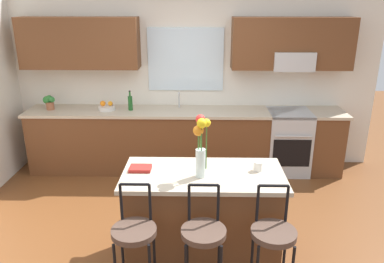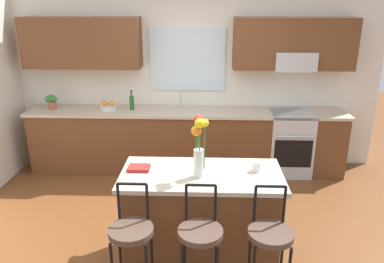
{
  "view_description": "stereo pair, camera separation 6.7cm",
  "coord_description": "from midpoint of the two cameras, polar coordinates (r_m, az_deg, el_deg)",
  "views": [
    {
      "loc": [
        0.21,
        -3.47,
        2.41
      ],
      "look_at": [
        0.12,
        0.55,
        1.0
      ],
      "focal_mm": 35.07,
      "sensor_mm": 36.0,
      "label": 1
    },
    {
      "loc": [
        0.28,
        -3.47,
        2.41
      ],
      "look_at": [
        0.12,
        0.55,
        1.0
      ],
      "focal_mm": 35.07,
      "sensor_mm": 36.0,
      "label": 2
    }
  ],
  "objects": [
    {
      "name": "bar_stool_near",
      "position": [
        3.13,
        -8.57,
        -15.4
      ],
      "size": [
        0.36,
        0.36,
        1.04
      ],
      "color": "black",
      "rests_on": "ground"
    },
    {
      "name": "sink_faucet",
      "position": [
        5.49,
        -1.4,
        5.08
      ],
      "size": [
        0.02,
        0.13,
        0.23
      ],
      "color": "#B7BABC",
      "rests_on": "counter_run"
    },
    {
      "name": "bar_stool_far",
      "position": [
        3.13,
        12.42,
        -15.66
      ],
      "size": [
        0.36,
        0.36,
        1.04
      ],
      "color": "black",
      "rests_on": "ground"
    },
    {
      "name": "oven_range",
      "position": [
        5.64,
        14.85,
        -1.59
      ],
      "size": [
        0.6,
        0.64,
        0.92
      ],
      "color": "#B7BABC",
      "rests_on": "ground"
    },
    {
      "name": "bottle_olive_oil",
      "position": [
        5.45,
        -8.79,
        4.42
      ],
      "size": [
        0.06,
        0.06,
        0.28
      ],
      "color": "#1E5923",
      "rests_on": "counter_run"
    },
    {
      "name": "potted_plant_small",
      "position": [
        5.78,
        -20.29,
        4.38
      ],
      "size": [
        0.18,
        0.12,
        0.21
      ],
      "color": "#9E5B3D",
      "rests_on": "counter_run"
    },
    {
      "name": "kitchen_island",
      "position": [
        3.66,
        1.95,
        -12.82
      ],
      "size": [
        1.48,
        0.72,
        0.92
      ],
      "color": "brown",
      "rests_on": "ground"
    },
    {
      "name": "cookbook",
      "position": [
        3.53,
        -7.53,
        -5.53
      ],
      "size": [
        0.2,
        0.15,
        0.03
      ],
      "primitive_type": "cube",
      "color": "maroon",
      "rests_on": "kitchen_island"
    },
    {
      "name": "flower_vase",
      "position": [
        3.25,
        1.65,
        -1.8
      ],
      "size": [
        0.15,
        0.15,
        0.57
      ],
      "color": "silver",
      "rests_on": "kitchen_island"
    },
    {
      "name": "bar_stool_middle",
      "position": [
        3.08,
        1.92,
        -15.78
      ],
      "size": [
        0.36,
        0.36,
        1.04
      ],
      "color": "black",
      "rests_on": "ground"
    },
    {
      "name": "fruit_bowl_oranges",
      "position": [
        5.54,
        -12.26,
        3.71
      ],
      "size": [
        0.24,
        0.24,
        0.13
      ],
      "color": "silver",
      "rests_on": "counter_run"
    },
    {
      "name": "mug_ceramic",
      "position": [
        3.51,
        10.31,
        -5.29
      ],
      "size": [
        0.08,
        0.08,
        0.09
      ],
      "primitive_type": "cylinder",
      "color": "silver",
      "rests_on": "kitchen_island"
    },
    {
      "name": "back_wall_assembly",
      "position": [
        5.53,
        -0.05,
        9.89
      ],
      "size": [
        5.6,
        0.5,
        2.7
      ],
      "color": "silver",
      "rests_on": "ground"
    },
    {
      "name": "counter_run",
      "position": [
        5.53,
        -0.48,
        -1.29
      ],
      "size": [
        4.56,
        0.64,
        0.92
      ],
      "color": "brown",
      "rests_on": "ground"
    },
    {
      "name": "ground_plane",
      "position": [
        4.23,
        -1.55,
        -15.41
      ],
      "size": [
        14.0,
        14.0,
        0.0
      ],
      "primitive_type": "plane",
      "color": "brown"
    }
  ]
}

